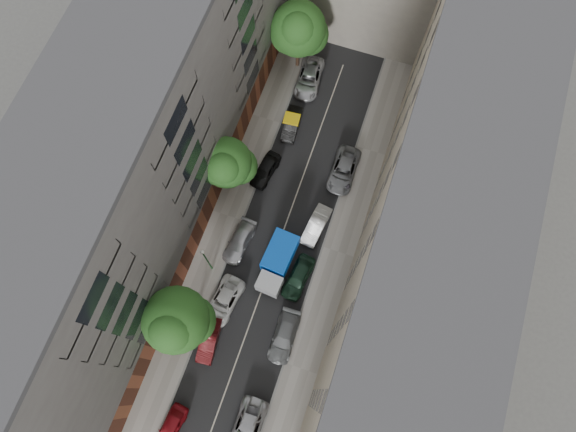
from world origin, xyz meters
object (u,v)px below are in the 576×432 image
at_px(car_left_0, 170,428).
at_px(car_right_1, 284,337).
at_px(car_right_4, 344,170).
at_px(tree_mid, 227,165).
at_px(car_left_6, 309,78).
at_px(tree_near, 177,322).
at_px(car_left_1, 209,340).
at_px(car_right_2, 298,277).
at_px(car_left_3, 239,242).
at_px(pedestrian, 348,188).
at_px(lamp_post, 206,258).
at_px(car_right_3, 316,225).
at_px(tarp_truck, 277,262).
at_px(car_left_4, 265,170).
at_px(car_right_0, 247,429).
at_px(car_left_2, 224,301).
at_px(tree_far, 299,31).
at_px(car_left_5, 292,124).

relative_size(car_left_0, car_right_1, 0.81).
xyz_separation_m(car_right_4, tree_mid, (-9.66, -4.88, 4.57)).
xyz_separation_m(car_left_6, tree_near, (-1.91, -27.71, 5.39)).
xyz_separation_m(car_left_1, car_right_2, (5.60, 7.79, 0.09)).
relative_size(car_left_3, pedestrian, 2.92).
bearing_deg(lamp_post, car_left_0, -82.48).
xyz_separation_m(car_left_3, car_right_4, (7.04, 10.00, 0.07)).
bearing_deg(car_right_3, tree_mid, 179.25).
bearing_deg(car_right_2, tarp_truck, 173.91).
distance_m(car_left_1, car_right_3, 14.15).
distance_m(car_left_4, car_right_0, 23.30).
height_order(car_left_3, car_left_6, car_left_6).
relative_size(car_left_6, car_right_3, 1.26).
height_order(car_left_2, tree_mid, tree_mid).
xyz_separation_m(car_left_4, tree_near, (-1.11, -16.51, 5.42)).
xyz_separation_m(car_left_2, tree_near, (-1.91, -3.31, 5.46)).
bearing_deg(car_right_4, car_left_6, 125.51).
distance_m(car_left_6, pedestrian, 12.79).
xyz_separation_m(car_right_0, car_right_2, (-0.01, 13.39, 0.05)).
height_order(car_left_1, car_left_2, car_left_1).
distance_m(tarp_truck, car_left_6, 20.00).
bearing_deg(car_left_4, tree_near, -84.11).
bearing_deg(tree_mid, car_left_0, -82.56).
xyz_separation_m(tarp_truck, car_left_1, (-3.40, -8.30, -0.77)).
bearing_deg(tree_far, car_right_0, -78.22).
distance_m(car_left_1, tree_far, 29.92).
relative_size(car_left_5, car_right_2, 0.91).
relative_size(car_left_4, car_left_6, 0.77).
bearing_deg(car_left_6, lamp_post, -100.87).
bearing_deg(tree_near, car_right_4, 66.27).
xyz_separation_m(tarp_truck, tree_far, (-5.10, 21.15, 4.25)).
relative_size(car_left_1, car_left_5, 1.01).
xyz_separation_m(car_left_0, car_right_0, (6.00, 2.00, 0.04)).
relative_size(car_right_0, tree_far, 0.60).
xyz_separation_m(car_left_1, lamp_post, (-2.21, 6.13, 3.20)).
relative_size(car_left_1, lamp_post, 0.68).
xyz_separation_m(tarp_truck, car_right_3, (2.20, 4.70, -0.75)).
height_order(car_right_0, tree_mid, tree_mid).
distance_m(car_left_4, tree_near, 17.41).
bearing_deg(car_left_2, tarp_truck, 61.43).
bearing_deg(car_left_6, car_right_4, -59.08).
height_order(car_left_4, car_right_3, car_left_4).
relative_size(car_left_1, tree_near, 0.45).
bearing_deg(car_right_2, car_right_3, 97.03).
distance_m(car_right_0, tree_mid, 22.28).
distance_m(car_left_2, car_left_6, 24.40).
xyz_separation_m(car_left_0, car_left_1, (0.40, 7.60, 0.00)).
distance_m(car_left_3, car_left_6, 18.81).
bearing_deg(car_left_6, car_right_2, -79.62).
relative_size(car_left_4, tree_far, 0.48).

